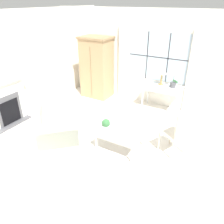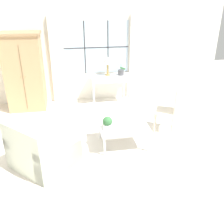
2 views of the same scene
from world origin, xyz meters
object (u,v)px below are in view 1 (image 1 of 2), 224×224
(fireplace, at_px, (5,100))
(armoire, at_px, (97,68))
(armchair_upholstered, at_px, (55,127))
(potted_orchid, at_px, (174,80))
(coffee_table, at_px, (121,133))
(console_table, at_px, (163,89))
(potted_plant_small, at_px, (106,124))
(pillar_candle, at_px, (133,134))
(side_chair_wooden, at_px, (177,131))
(table_lamp, at_px, (162,72))

(fireplace, xyz_separation_m, armoire, (1.00, 2.79, 0.29))
(armchair_upholstered, bearing_deg, armoire, 102.09)
(potted_orchid, bearing_deg, coffee_table, -100.48)
(console_table, distance_m, potted_plant_small, 2.45)
(potted_plant_small, height_order, pillar_candle, potted_plant_small)
(fireplace, bearing_deg, armoire, 70.34)
(armchair_upholstered, distance_m, side_chair_wooden, 2.79)
(table_lamp, height_order, coffee_table, table_lamp)
(side_chair_wooden, bearing_deg, potted_plant_small, -161.70)
(potted_plant_small, bearing_deg, coffee_table, 12.81)
(side_chair_wooden, relative_size, pillar_candle, 9.47)
(armoire, height_order, coffee_table, armoire)
(console_table, height_order, potted_plant_small, console_table)
(potted_orchid, height_order, side_chair_wooden, potted_orchid)
(fireplace, xyz_separation_m, table_lamp, (3.18, 2.91, 0.46))
(side_chair_wooden, distance_m, potted_plant_small, 1.52)
(pillar_candle, bearing_deg, console_table, 93.84)
(potted_orchid, height_order, armchair_upholstered, potted_orchid)
(side_chair_wooden, height_order, pillar_candle, side_chair_wooden)
(armchair_upholstered, bearing_deg, side_chair_wooden, 17.31)
(coffee_table, bearing_deg, fireplace, -170.51)
(console_table, distance_m, side_chair_wooden, 2.15)
(fireplace, bearing_deg, potted_orchid, 39.00)
(potted_plant_small, bearing_deg, pillar_candle, 4.06)
(console_table, xyz_separation_m, potted_orchid, (0.28, 0.02, 0.29))
(potted_plant_small, bearing_deg, side_chair_wooden, 18.30)
(armoire, bearing_deg, pillar_candle, -43.45)
(side_chair_wooden, bearing_deg, console_table, 116.44)
(armchair_upholstered, distance_m, pillar_candle, 1.90)
(table_lamp, xyz_separation_m, armchair_upholstered, (-1.60, -2.81, -0.87))
(armoire, relative_size, pillar_candle, 18.22)
(console_table, xyz_separation_m, coffee_table, (-0.16, -2.33, -0.29))
(armchair_upholstered, bearing_deg, potted_orchid, 54.61)
(armchair_upholstered, xyz_separation_m, pillar_candle, (1.85, 0.39, 0.19))
(table_lamp, bearing_deg, potted_orchid, -6.17)
(armoire, height_order, potted_plant_small, armoire)
(armoire, distance_m, console_table, 2.29)
(pillar_candle, bearing_deg, potted_plant_small, -175.94)
(armoire, xyz_separation_m, table_lamp, (2.18, 0.12, 0.17))
(fireplace, xyz_separation_m, armchair_upholstered, (1.57, 0.10, -0.41))
(armoire, bearing_deg, coffee_table, -47.10)
(potted_orchid, bearing_deg, armoire, -178.26)
(fireplace, bearing_deg, console_table, 41.05)
(fireplace, relative_size, potted_plant_small, 8.54)
(console_table, height_order, coffee_table, console_table)
(fireplace, relative_size, console_table, 1.89)
(side_chair_wooden, xyz_separation_m, potted_plant_small, (-1.44, -0.48, -0.02))
(armoire, bearing_deg, side_chair_wooden, -30.08)
(coffee_table, distance_m, pillar_candle, 0.33)
(fireplace, relative_size, armoire, 1.07)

